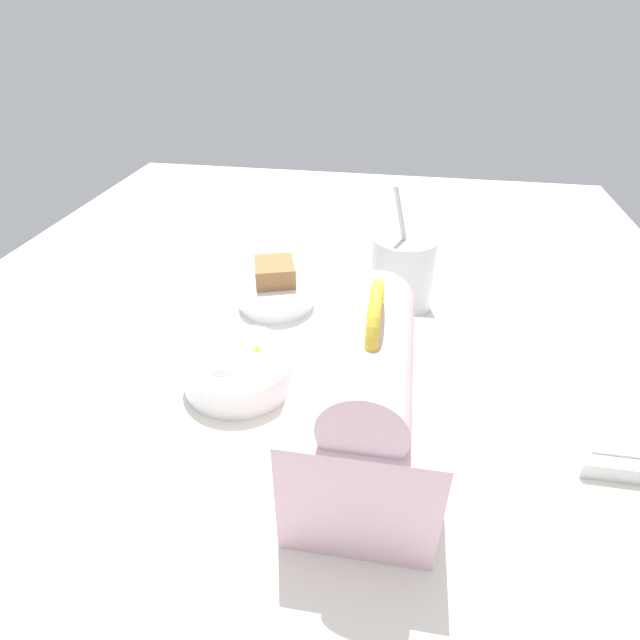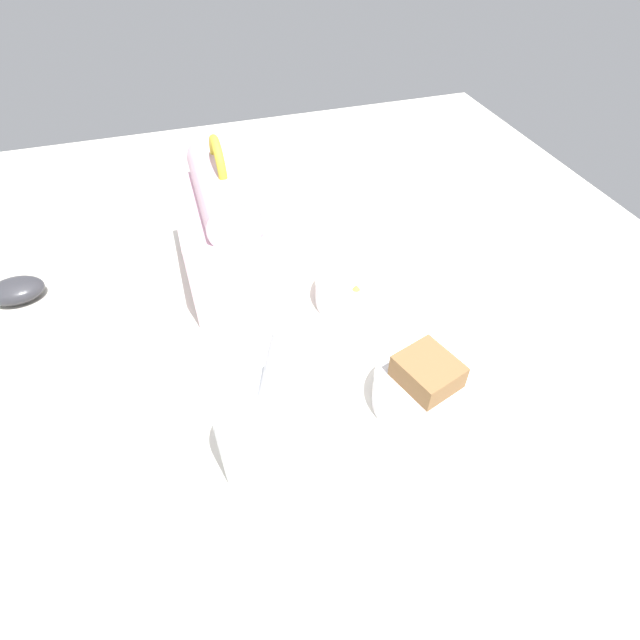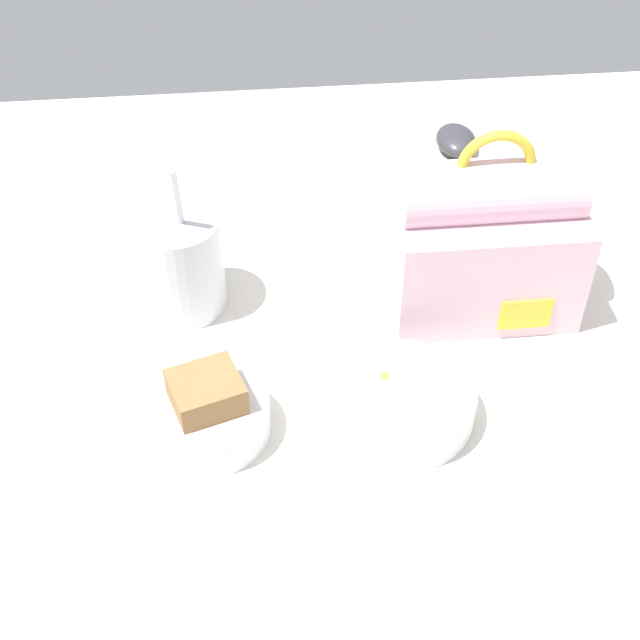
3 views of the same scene
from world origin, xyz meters
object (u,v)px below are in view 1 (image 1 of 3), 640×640
Objects in this scene: bento_bowl_snacks at (239,369)px; lunch_bag at (368,410)px; soup_cup at (402,271)px; keyboard at (590,352)px; bento_bowl_sandwich at (276,289)px.

lunch_bag is at bearing 56.29° from bento_bowl_snacks.
soup_cup reaches higher than bento_bowl_snacks.
keyboard is at bearing 105.39° from bento_bowl_snacks.
soup_cup is at bearing 138.86° from bento_bowl_snacks.
bento_bowl_snacks is (19.83, -17.32, -3.52)cm from soup_cup.
lunch_bag is at bearing 28.89° from bento_bowl_sandwich.
bento_bowl_snacks reaches higher than keyboard.
soup_cup is at bearing -110.41° from keyboard.
lunch_bag is (21.26, -25.46, 6.54)cm from keyboard.
bento_bowl_sandwich is (-27.44, -15.14, -5.10)cm from lunch_bag.
bento_bowl_sandwich is at bearing -98.66° from keyboard.
lunch_bag is 1.87× the size of bento_bowl_sandwich.
lunch_bag reaches higher than bento_bowl_sandwich.
keyboard is 3.00× the size of bento_bowl_snacks.
bento_bowl_sandwich is 17.36cm from bento_bowl_snacks.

